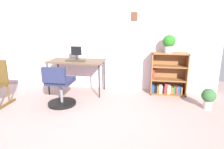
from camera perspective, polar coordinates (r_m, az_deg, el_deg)
ground_plane at (r=2.89m, az=-12.89°, el=-16.91°), size 6.24×6.24×0.00m
wall_back at (r=4.54m, az=-3.45°, el=10.32°), size 5.20×0.12×2.31m
desk at (r=4.33m, az=-10.21°, el=3.37°), size 1.19×0.60×0.72m
monitor at (r=4.33m, az=-10.28°, el=6.07°), size 0.23×0.17×0.30m
keyboard at (r=4.24m, az=-10.47°, el=3.97°), size 0.41×0.14×0.02m
office_chair at (r=3.74m, az=-14.87°, el=-3.91°), size 0.52×0.55×0.77m
bookshelf_low at (r=4.39m, az=15.91°, el=-0.40°), size 0.74×0.30×0.90m
potted_plant_on_shelf at (r=4.21m, az=16.18°, el=8.89°), size 0.26×0.26×0.37m
potted_plant_floor at (r=3.91m, az=26.16°, el=-5.89°), size 0.25×0.25×0.38m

